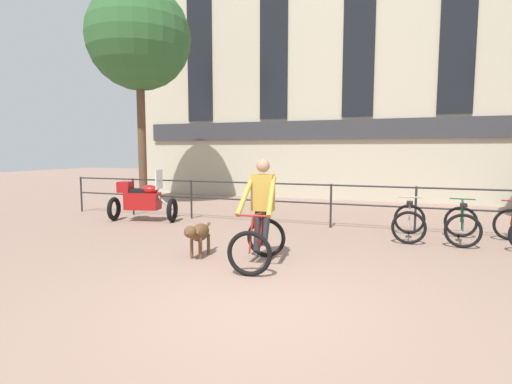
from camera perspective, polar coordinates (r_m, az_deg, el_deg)
The scene contains 9 objects.
ground_plane at distance 4.87m, azimuth 0.20°, elevation -16.23°, with size 60.00×60.00×0.00m, color #8E7060.
canal_railing at distance 9.63m, azimuth 10.66°, elevation -0.88°, with size 15.05×0.05×1.05m.
building_facade at distance 15.77m, azimuth 14.61°, elevation 19.62°, with size 18.00×0.72×11.27m.
cyclist_with_bike at distance 6.45m, azimuth 0.64°, elevation -3.64°, with size 0.79×1.23×1.70m.
dog at distance 6.95m, azimuth -8.26°, elevation -5.88°, with size 0.28×0.93×0.61m.
parked_motorcycle at distance 10.77m, azimuth -15.98°, elevation -1.08°, with size 1.81×0.96×1.35m.
parked_bicycle_near_lamp at distance 8.92m, azimuth 21.03°, elevation -4.00°, with size 0.69×1.13×0.86m.
parked_bicycle_mid_left at distance 9.00m, azimuth 27.33°, elevation -4.19°, with size 0.76×1.16×0.86m.
tree_canalside_left at distance 13.97m, azimuth -16.38°, elevation 20.29°, with size 3.26×3.26×7.01m.
Camera 1 is at (1.52, -4.25, 1.84)m, focal length 28.00 mm.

